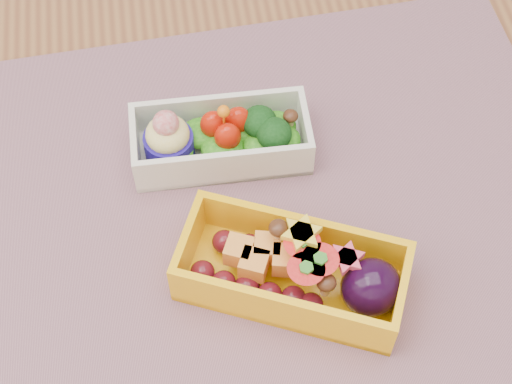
{
  "coord_description": "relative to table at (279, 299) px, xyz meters",
  "views": [
    {
      "loc": [
        -0.07,
        -0.32,
        1.35
      ],
      "look_at": [
        -0.02,
        0.03,
        0.79
      ],
      "focal_mm": 57.59,
      "sensor_mm": 36.0,
      "label": 1
    }
  ],
  "objects": [
    {
      "name": "bento_white",
      "position": [
        -0.04,
        0.1,
        0.12
      ],
      "size": [
        0.16,
        0.07,
        0.06
      ],
      "rotation": [
        0.0,
        0.0,
        -0.02
      ],
      "color": "silver",
      "rests_on": "placemat"
    },
    {
      "name": "placemat",
      "position": [
        -0.02,
        0.03,
        0.1
      ],
      "size": [
        0.6,
        0.48,
        0.0
      ],
      "primitive_type": "cube",
      "rotation": [
        0.0,
        0.0,
        0.05
      ],
      "color": "gray",
      "rests_on": "table"
    },
    {
      "name": "bento_yellow",
      "position": [
        0.0,
        -0.04,
        0.13
      ],
      "size": [
        0.19,
        0.14,
        0.06
      ],
      "rotation": [
        0.0,
        0.0,
        -0.42
      ],
      "color": "#FFB60D",
      "rests_on": "placemat"
    },
    {
      "name": "table",
      "position": [
        0.0,
        0.0,
        0.0
      ],
      "size": [
        1.2,
        0.8,
        0.75
      ],
      "color": "brown",
      "rests_on": "ground"
    }
  ]
}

